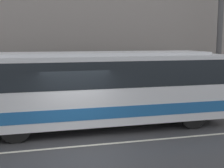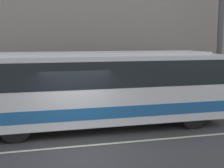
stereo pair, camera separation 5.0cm
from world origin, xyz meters
TOP-DOWN VIEW (x-y plane):
  - ground_plane at (0.00, 0.00)m, footprint 60.00×60.00m
  - sidewalk at (0.00, 5.17)m, footprint 60.00×2.33m
  - building_facade at (0.00, 6.47)m, footprint 60.00×0.35m
  - lane_stripe at (0.00, 0.00)m, footprint 54.00×0.14m
  - transit_bus at (0.94, 2.06)m, footprint 10.94×2.48m
  - utility_pole_near at (8.45, 4.85)m, footprint 0.29×0.29m

SIDE VIEW (x-z plane):
  - ground_plane at x=0.00m, z-range 0.00..0.00m
  - lane_stripe at x=0.00m, z-range 0.00..0.01m
  - sidewalk at x=0.00m, z-range 0.00..0.13m
  - transit_bus at x=0.94m, z-range 0.20..3.31m
  - utility_pole_near at x=8.45m, z-range 0.13..8.44m
  - building_facade at x=0.00m, z-range -0.19..10.53m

